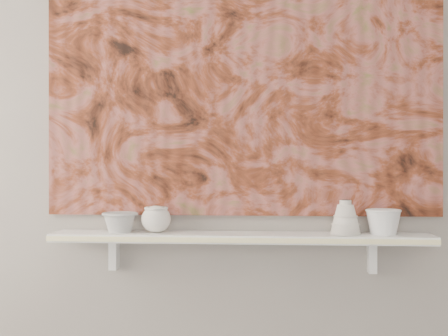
# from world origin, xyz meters

# --- Properties ---
(wall_back) EXTENTS (3.60, 0.00, 3.60)m
(wall_back) POSITION_xyz_m (0.00, 1.60, 1.35)
(wall_back) COLOR gray
(wall_back) RESTS_ON floor
(shelf) EXTENTS (1.40, 0.18, 0.03)m
(shelf) POSITION_xyz_m (0.00, 1.51, 0.92)
(shelf) COLOR silver
(shelf) RESTS_ON wall_back
(shelf_stripe) EXTENTS (1.40, 0.01, 0.02)m
(shelf_stripe) POSITION_xyz_m (0.00, 1.41, 0.92)
(shelf_stripe) COLOR #FBEFA7
(shelf_stripe) RESTS_ON shelf
(bracket_left) EXTENTS (0.03, 0.06, 0.12)m
(bracket_left) POSITION_xyz_m (-0.49, 1.57, 0.84)
(bracket_left) COLOR silver
(bracket_left) RESTS_ON wall_back
(bracket_right) EXTENTS (0.03, 0.06, 0.12)m
(bracket_right) POSITION_xyz_m (0.49, 1.57, 0.84)
(bracket_right) COLOR silver
(bracket_right) RESTS_ON wall_back
(painting) EXTENTS (1.50, 0.02, 1.10)m
(painting) POSITION_xyz_m (0.00, 1.59, 1.54)
(painting) COLOR maroon
(painting) RESTS_ON wall_back
(house_motif) EXTENTS (0.09, 0.00, 0.08)m
(house_motif) POSITION_xyz_m (0.45, 1.57, 1.23)
(house_motif) COLOR black
(house_motif) RESTS_ON painting
(bowl_grey) EXTENTS (0.16, 0.16, 0.08)m
(bowl_grey) POSITION_xyz_m (-0.45, 1.51, 0.97)
(bowl_grey) COLOR #9D9D9A
(bowl_grey) RESTS_ON shelf
(cup_cream) EXTENTS (0.12, 0.12, 0.10)m
(cup_cream) POSITION_xyz_m (-0.31, 1.51, 0.98)
(cup_cream) COLOR beige
(cup_cream) RESTS_ON shelf
(bell_vessel) EXTENTS (0.12, 0.12, 0.13)m
(bell_vessel) POSITION_xyz_m (0.38, 1.51, 0.99)
(bell_vessel) COLOR beige
(bell_vessel) RESTS_ON shelf
(bowl_white) EXTENTS (0.14, 0.14, 0.09)m
(bowl_white) POSITION_xyz_m (0.52, 1.51, 0.98)
(bowl_white) COLOR silver
(bowl_white) RESTS_ON shelf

